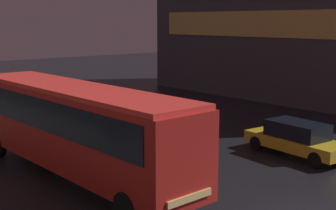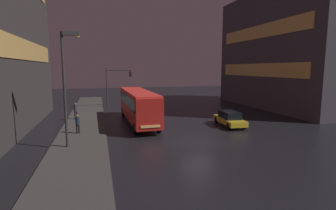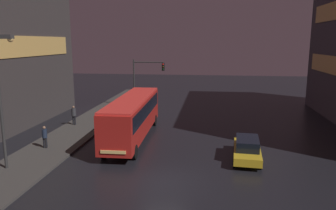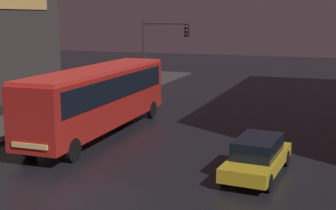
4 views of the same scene
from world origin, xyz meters
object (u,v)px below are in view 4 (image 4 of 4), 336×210
Objects in this scene: bus_near at (99,94)px; traffic_light_main at (160,44)px; pedestrian_near at (33,94)px; car_taxi at (257,156)px.

traffic_light_main reaches higher than bus_near.
bus_near is at bearing -83.24° from traffic_light_main.
traffic_light_main reaches higher than pedestrian_near.
pedestrian_near is (-6.42, 3.26, -0.87)m from bus_near.
car_taxi is 0.81× the size of traffic_light_main.
bus_near is at bearing -18.08° from car_taxi.
pedestrian_near is at bearing -28.17° from bus_near.
traffic_light_main is (-10.05, 15.60, 3.18)m from car_taxi.
bus_near is at bearing 54.01° from pedestrian_near.
pedestrian_near is (-15.04, 6.80, 0.47)m from car_taxi.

